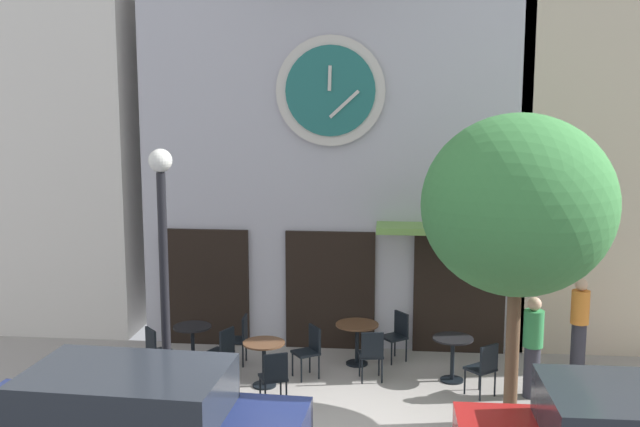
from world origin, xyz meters
The scene contains 17 objects.
clock_building centered at (-0.34, 5.58, 5.19)m, with size 7.37×4.36×10.01m.
street_lamp centered at (-2.65, 1.06, 2.06)m, with size 0.36×0.36×4.06m.
street_tree centered at (2.62, 0.94, 3.28)m, with size 2.77×2.49×4.61m.
cafe_table_center centered at (-2.73, 2.83, 0.52)m, with size 0.68×0.68×0.75m.
cafe_table_leftmost centered at (-1.28, 2.01, 0.54)m, with size 0.71×0.71×0.77m.
cafe_table_center_left centered at (0.23, 3.21, 0.57)m, with size 0.78×0.78×0.77m.
cafe_table_near_curb centered at (1.89, 2.56, 0.54)m, with size 0.69×0.69×0.77m.
cafe_chair_right_end centered at (-0.97, 1.19, 0.53)m, with size 0.53×0.53×0.90m.
cafe_chair_near_tree centered at (-2.05, 2.29, 0.53)m, with size 0.53×0.53×0.90m.
cafe_chair_corner centered at (0.95, 3.51, 0.53)m, with size 0.56×0.56×0.90m.
cafe_chair_facing_wall centered at (2.35, 1.90, 0.53)m, with size 0.56×0.56×0.90m.
cafe_chair_mid_row centered at (-0.56, 2.50, 0.53)m, with size 0.56×0.56×0.90m.
cafe_chair_by_entrance centered at (-1.91, 3.01, 0.53)m, with size 0.41×0.41×0.90m.
cafe_chair_near_lamp centered at (0.51, 2.39, 0.53)m, with size 0.46×0.46×0.90m.
cafe_chair_facing_street centered at (-3.20, 2.20, 0.53)m, with size 0.56×0.56×0.90m.
pedestrian_green centered at (3.12, 1.98, 0.86)m, with size 0.44×0.44×1.67m.
pedestrian_orange centered at (4.17, 3.33, 0.86)m, with size 0.41×0.41×1.67m.
Camera 1 is at (0.81, -9.72, 4.78)m, focal length 41.44 mm.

